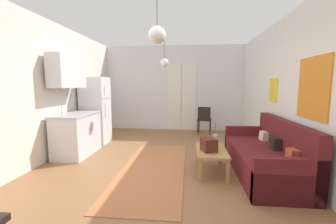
{
  "coord_description": "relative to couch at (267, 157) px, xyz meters",
  "views": [
    {
      "loc": [
        0.52,
        -3.54,
        1.51
      ],
      "look_at": [
        0.06,
        1.16,
        0.92
      ],
      "focal_mm": 23.5,
      "sensor_mm": 36.0,
      "label": 1
    }
  ],
  "objects": [
    {
      "name": "area_rug",
      "position": [
        -1.97,
        -0.04,
        -0.28
      ],
      "size": [
        1.12,
        2.99,
        0.01
      ],
      "primitive_type": "cube",
      "color": "#B26B42",
      "rests_on": "ground_plane"
    },
    {
      "name": "accent_chair",
      "position": [
        -0.87,
        2.96,
        0.2
      ],
      "size": [
        0.47,
        0.46,
        0.84
      ],
      "rotation": [
        0.0,
        0.0,
        2.99
      ],
      "color": "black",
      "rests_on": "ground_plane"
    },
    {
      "name": "ground_plane",
      "position": [
        -1.85,
        -0.24,
        -0.33
      ],
      "size": [
        5.14,
        8.17,
        0.1
      ],
      "primitive_type": "cube",
      "color": "#8E603D"
    },
    {
      "name": "pendant_lamp_far",
      "position": [
        -1.95,
        1.57,
        1.76
      ],
      "size": [
        0.2,
        0.2,
        0.85
      ],
      "color": "black"
    },
    {
      "name": "wall_right",
      "position": [
        0.47,
        -0.24,
        1.11
      ],
      "size": [
        0.12,
        7.77,
        2.79
      ],
      "color": "white",
      "rests_on": "ground_plane"
    },
    {
      "name": "handbag",
      "position": [
        -1.0,
        -0.15,
        0.23
      ],
      "size": [
        0.29,
        0.32,
        0.32
      ],
      "color": "#512319",
      "rests_on": "coffee_table"
    },
    {
      "name": "kitchen_counter",
      "position": [
        -3.78,
        0.65,
        0.52
      ],
      "size": [
        0.64,
        1.14,
        2.12
      ],
      "color": "silver",
      "rests_on": "ground_plane"
    },
    {
      "name": "pendant_lamp_near",
      "position": [
        -1.75,
        -0.92,
        1.86
      ],
      "size": [
        0.22,
        0.22,
        0.76
      ],
      "color": "black"
    },
    {
      "name": "wall_back",
      "position": [
        -1.84,
        3.59,
        1.1
      ],
      "size": [
        4.74,
        0.13,
        2.79
      ],
      "color": "silver",
      "rests_on": "ground_plane"
    },
    {
      "name": "couch",
      "position": [
        0.0,
        0.0,
        0.0
      ],
      "size": [
        0.88,
        2.2,
        0.92
      ],
      "color": "#5B191E",
      "rests_on": "ground_plane"
    },
    {
      "name": "refrigerator",
      "position": [
        -3.76,
        1.67,
        0.57
      ],
      "size": [
        0.64,
        0.63,
        1.7
      ],
      "color": "white",
      "rests_on": "ground_plane"
    },
    {
      "name": "bamboo_vase",
      "position": [
        -0.87,
        0.1,
        0.24
      ],
      "size": [
        0.1,
        0.1,
        0.45
      ],
      "color": "beige",
      "rests_on": "coffee_table"
    },
    {
      "name": "coffee_table",
      "position": [
        -0.95,
        -0.05,
        0.07
      ],
      "size": [
        0.51,
        0.93,
        0.4
      ],
      "color": "#B27F4C",
      "rests_on": "ground_plane"
    },
    {
      "name": "wall_left",
      "position": [
        -4.17,
        -0.24,
        1.11
      ],
      "size": [
        0.12,
        7.77,
        2.79
      ],
      "color": "silver",
      "rests_on": "ground_plane"
    }
  ]
}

